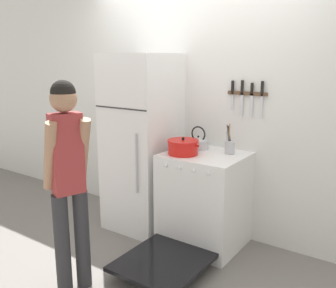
% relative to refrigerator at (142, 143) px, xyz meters
% --- Properties ---
extents(ground_plane, '(14.00, 14.00, 0.00)m').
position_rel_refrigerator_xyz_m(ground_plane, '(0.43, 0.32, -0.89)').
color(ground_plane, slate).
extents(wall_back, '(10.00, 0.06, 2.55)m').
position_rel_refrigerator_xyz_m(wall_back, '(0.43, 0.35, 0.38)').
color(wall_back, silver).
rests_on(wall_back, ground_plane).
extents(refrigerator, '(0.64, 0.67, 1.79)m').
position_rel_refrigerator_xyz_m(refrigerator, '(0.00, 0.00, 0.00)').
color(refrigerator, white).
rests_on(refrigerator, ground_plane).
extents(stove_range, '(0.72, 1.35, 0.89)m').
position_rel_refrigerator_xyz_m(stove_range, '(0.73, -0.04, -0.45)').
color(stove_range, white).
rests_on(stove_range, ground_plane).
extents(dutch_oven_pot, '(0.33, 0.29, 0.16)m').
position_rel_refrigerator_xyz_m(dutch_oven_pot, '(0.57, -0.13, 0.06)').
color(dutch_oven_pot, red).
rests_on(dutch_oven_pot, stove_range).
extents(tea_kettle, '(0.25, 0.20, 0.22)m').
position_rel_refrigerator_xyz_m(tea_kettle, '(0.59, 0.13, 0.06)').
color(tea_kettle, silver).
rests_on(tea_kettle, stove_range).
extents(utensil_jar, '(0.09, 0.09, 0.28)m').
position_rel_refrigerator_xyz_m(utensil_jar, '(0.91, 0.14, 0.06)').
color(utensil_jar, '#B7BABF').
rests_on(utensil_jar, stove_range).
extents(person, '(0.34, 0.38, 1.60)m').
position_rel_refrigerator_xyz_m(person, '(0.27, -1.20, 0.02)').
color(person, '#2D2D30').
rests_on(person, ground_plane).
extents(wall_knife_strip, '(0.38, 0.03, 0.34)m').
position_rel_refrigerator_xyz_m(wall_knife_strip, '(0.99, 0.30, 0.54)').
color(wall_knife_strip, brown).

